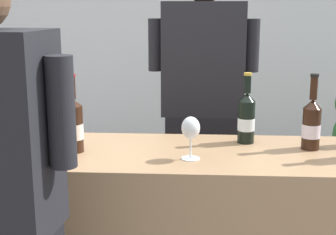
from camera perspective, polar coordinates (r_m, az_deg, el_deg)
The scene contains 7 objects.
wall_back at distance 4.64m, azimuth -0.38°, elevation 11.36°, with size 8.00×0.10×2.80m, color silver.
wine_bottle_0 at distance 2.02m, azimuth -15.36°, elevation -1.96°, with size 0.07×0.07×0.32m.
wine_bottle_3 at distance 2.21m, azimuth 16.39°, elevation -0.67°, with size 0.08×0.08×0.33m.
wine_bottle_6 at distance 2.25m, azimuth 9.12°, elevation 0.02°, with size 0.08×0.08×0.32m.
wine_bottle_7 at distance 2.12m, azimuth -10.96°, elevation -0.86°, with size 0.08×0.08×0.34m.
wine_glass at distance 1.98m, azimuth 2.67°, elevation -1.43°, with size 0.08×0.08×0.18m.
person_server at distance 2.79m, azimuth 4.00°, elevation -1.07°, with size 0.61×0.25×1.75m.
Camera 1 is at (0.31, -2.02, 1.53)m, focal length 52.27 mm.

